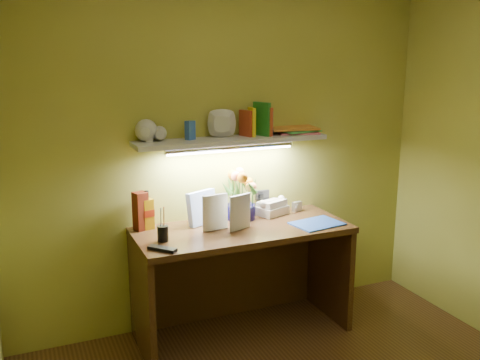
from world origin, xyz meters
The scene contains 13 objects.
desk centered at (0.00, 1.20, 0.38)m, with size 1.40×0.60×0.75m, color #381B0F.
flower_bouquet centered at (0.07, 1.38, 0.92)m, with size 0.22×0.22×0.35m, color #090737, non-canonical shape.
telephone centered at (0.31, 1.39, 0.81)m, with size 0.20×0.15×0.12m, color #F2E2CA, non-canonical shape.
desk_clock centered at (0.51, 1.39, 0.78)m, with size 0.07×0.03×0.07m, color silver.
whisky_bottle centered at (-0.57, 1.42, 0.88)m, with size 0.07×0.07×0.25m, color #AC7507, non-canonical shape.
whisky_box centered at (-0.62, 1.42, 0.87)m, with size 0.08×0.08×0.25m, color #5A1909.
pen_cup centered at (-0.54, 1.15, 0.83)m, with size 0.07×0.07×0.16m, color black.
art_card centered at (-0.21, 1.38, 0.86)m, with size 0.22×0.04×0.22m, color white, non-canonical shape.
tv_remote centered at (-0.59, 1.00, 0.76)m, with size 0.05×0.17×0.02m, color black.
blue_folder centered at (0.48, 1.07, 0.75)m, with size 0.32×0.23×0.01m, color blue.
desk_book_a centered at (-0.27, 1.21, 0.87)m, with size 0.18×0.02×0.24m, color silver.
desk_book_b centered at (-0.11, 1.14, 0.87)m, with size 0.17×0.02×0.23m, color silver.
wall_shelf centered at (-0.01, 1.38, 1.34)m, with size 1.32×0.32×0.25m.
Camera 1 is at (-1.32, -1.84, 1.85)m, focal length 40.00 mm.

